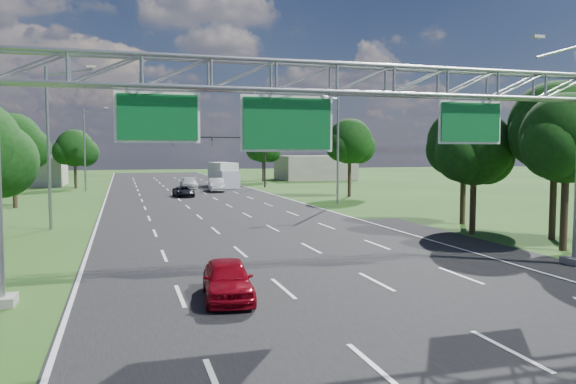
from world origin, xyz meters
name	(u,v)px	position (x,y,z in m)	size (l,w,h in m)	color
ground	(234,223)	(0.00, 30.00, 0.00)	(220.00, 220.00, 0.00)	#214815
road	(234,223)	(0.00, 30.00, 0.00)	(18.00, 180.00, 0.02)	black
road_flare	(520,258)	(10.20, 14.00, 0.00)	(3.00, 30.00, 0.02)	black
sign_gantry	(335,96)	(0.33, 12.00, 6.89)	(23.50, 1.00, 9.56)	gray
traffic_signal	(239,148)	(7.48, 65.00, 5.17)	(12.21, 0.24, 7.00)	black
streetlight_l_near	(52,139)	(-11.30, 30.00, 5.58)	(2.97, 0.22, 10.16)	gray
streetlight_l_far	(86,145)	(-11.30, 65.00, 5.58)	(2.97, 0.22, 10.16)	gray
streetlight_r_mid	(336,143)	(11.30, 40.00, 5.58)	(2.97, 0.22, 10.16)	gray
tree_cluster_right	(529,143)	(14.80, 19.19, 5.31)	(9.91, 14.60, 8.68)	#2D2116
tree_verge_lb	(14,144)	(-15.92, 45.04, 5.41)	(5.76, 4.80, 8.06)	#2D2116
tree_verge_lc	(75,150)	(-12.92, 70.04, 4.98)	(5.76, 4.80, 7.62)	#2D2116
tree_verge_rd	(350,144)	(16.08, 48.04, 5.63)	(5.76, 4.80, 8.28)	#2D2116
tree_verge_re	(264,149)	(14.08, 78.04, 5.20)	(5.76, 4.80, 7.84)	#2D2116
building_left	(11,168)	(-22.00, 78.00, 2.50)	(14.00, 10.00, 5.00)	gray
building_right	(315,168)	(24.00, 82.00, 2.00)	(12.00, 9.00, 4.00)	gray
red_coupe	(228,279)	(-3.92, 10.72, 0.66)	(1.57, 3.90, 1.33)	maroon
car_queue_a	(189,183)	(1.00, 65.25, 0.71)	(2.00, 4.91, 1.43)	silver
car_queue_b	(184,192)	(-1.00, 52.49, 0.56)	(1.86, 4.04, 1.12)	black
car_queue_d	(216,185)	(3.57, 59.19, 0.79)	(1.67, 4.79, 1.58)	silver
box_truck	(224,175)	(5.99, 67.75, 1.57)	(3.25, 8.87, 3.26)	silver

